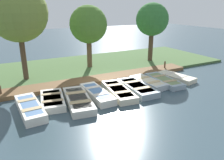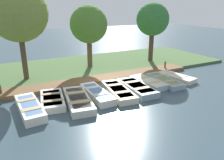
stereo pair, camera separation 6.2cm
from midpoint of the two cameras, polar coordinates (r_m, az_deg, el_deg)
ground_plane at (r=14.42m, az=0.55°, el=-1.49°), size 80.00×80.00×0.00m
shore_bank at (r=18.75m, az=-6.62°, el=3.52°), size 8.00×24.00×0.19m
dock_walkway at (r=15.49m, az=-1.71°, el=0.44°), size 1.44×13.60×0.25m
rowboat_0 at (r=11.63m, az=-20.54°, el=-6.80°), size 3.21×1.15×0.43m
rowboat_1 at (r=12.22m, az=-15.19°, el=-5.08°), size 2.77×1.59×0.39m
rowboat_2 at (r=11.94m, az=-8.72°, el=-5.17°), size 3.59×1.67×0.40m
rowboat_3 at (r=12.62m, az=-3.83°, el=-3.57°), size 3.15×0.98×0.42m
rowboat_4 at (r=13.02m, az=1.77°, el=-2.91°), size 3.44×1.53×0.38m
rowboat_5 at (r=13.65m, az=6.65°, el=-1.96°), size 3.29×1.43×0.39m
rowboat_6 at (r=14.68m, az=9.59°, el=-0.61°), size 2.83×1.32×0.38m
rowboat_7 at (r=15.26m, az=13.53°, el=-0.18°), size 3.18×1.20×0.36m
rowboat_8 at (r=16.28m, az=16.48°, el=0.74°), size 2.90×1.59×0.34m
mooring_post_near at (r=13.96m, az=-26.99°, el=-2.61°), size 0.12×0.12×0.78m
mooring_post_far at (r=18.21m, az=13.78°, el=3.60°), size 0.12×0.12×0.78m
park_tree_far_left at (r=15.57m, az=-23.26°, el=15.86°), size 3.76×3.76×6.50m
park_tree_left at (r=17.75m, az=-6.00°, el=14.13°), size 2.95×2.95×5.10m
park_tree_center at (r=20.17m, az=10.65°, el=15.16°), size 2.85×2.85×5.30m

